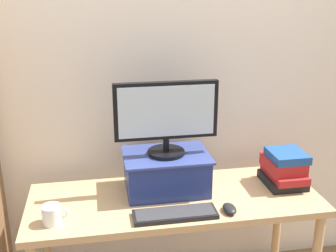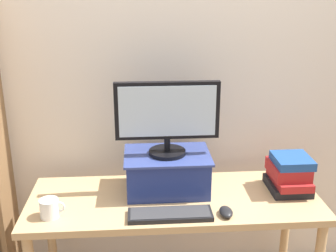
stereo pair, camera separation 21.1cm
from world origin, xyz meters
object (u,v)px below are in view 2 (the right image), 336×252
object	(u,v)px
riser_box	(167,171)
book_stack	(289,174)
computer_monitor	(167,115)
keyboard	(170,214)
coffee_mug	(50,208)
computer_mouse	(226,212)
desk	(174,211)

from	to	relation	value
riser_box	book_stack	distance (m)	0.65
riser_box	computer_monitor	size ratio (longest dim) A/B	0.85
riser_box	keyboard	size ratio (longest dim) A/B	1.12
keyboard	riser_box	bearing A→B (deg)	88.76
coffee_mug	computer_mouse	bearing A→B (deg)	-3.33
book_stack	computer_monitor	bearing A→B (deg)	175.38
computer_monitor	computer_mouse	size ratio (longest dim) A/B	5.15
riser_box	book_stack	xyz separation A→B (m)	(0.65, -0.05, -0.02)
book_stack	coffee_mug	world-z (taller)	book_stack
book_stack	coffee_mug	xyz separation A→B (m)	(-1.23, -0.19, -0.05)
keyboard	computer_mouse	distance (m)	0.27
desk	coffee_mug	bearing A→B (deg)	-166.43
computer_monitor	keyboard	xyz separation A→B (m)	(-0.01, -0.28, -0.41)
desk	riser_box	xyz separation A→B (m)	(-0.03, 0.09, 0.19)
desk	computer_mouse	world-z (taller)	computer_mouse
keyboard	computer_mouse	xyz separation A→B (m)	(0.27, -0.01, 0.01)
keyboard	book_stack	size ratio (longest dim) A/B	1.54
desk	coffee_mug	distance (m)	0.64
riser_box	coffee_mug	bearing A→B (deg)	-157.57
keyboard	coffee_mug	world-z (taller)	coffee_mug
computer_mouse	book_stack	xyz separation A→B (m)	(0.39, 0.23, 0.08)
riser_box	keyboard	xyz separation A→B (m)	(-0.01, -0.28, -0.10)
desk	book_stack	xyz separation A→B (m)	(0.62, 0.04, 0.18)
keyboard	computer_monitor	bearing A→B (deg)	88.75
desk	computer_mouse	size ratio (longest dim) A/B	14.62
keyboard	coffee_mug	size ratio (longest dim) A/B	3.35
book_stack	coffee_mug	distance (m)	1.24
computer_monitor	keyboard	world-z (taller)	computer_monitor
desk	book_stack	bearing A→B (deg)	3.50
computer_mouse	coffee_mug	bearing A→B (deg)	176.67
computer_mouse	coffee_mug	world-z (taller)	coffee_mug
desk	computer_monitor	size ratio (longest dim) A/B	2.84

